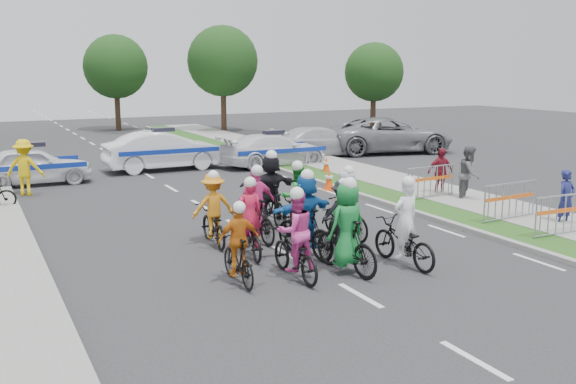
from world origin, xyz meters
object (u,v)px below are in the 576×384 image
spectator_0 (566,198)px  marshal_hiviz (25,167)px  barrier_0 (565,216)px  cone_1 (326,166)px  rider_6 (249,230)px  police_car_0 (33,166)px  tree_2 (374,72)px  rider_5 (305,220)px  rider_8 (296,208)px  rider_2 (295,245)px  rider_0 (404,236)px  rider_7 (346,210)px  police_car_1 (164,151)px  rider_11 (270,194)px  police_car_2 (274,150)px  spectator_2 (440,172)px  rider_4 (341,221)px  civilian_sedan (321,141)px  barrier_1 (510,203)px  spectator_1 (469,174)px  barrier_2 (431,184)px  rider_3 (238,252)px  tree_1 (223,61)px  rider_9 (256,212)px  cone_0 (329,180)px  civilian_suv (389,135)px  rider_10 (213,216)px

spectator_0 → marshal_hiviz: 16.57m
barrier_0 → cone_1: size_ratio=2.86×
rider_6 → police_car_0: size_ratio=0.46×
rider_6 → tree_2: size_ratio=0.32×
rider_6 → police_car_0: (-3.35, 11.75, 0.08)m
police_car_0 → marshal_hiviz: bearing=169.0°
rider_5 → marshal_hiviz: 11.46m
rider_8 → tree_2: bearing=-121.6°
rider_8 → cone_1: 9.47m
rider_2 → rider_0: bearing=173.5°
rider_7 → police_car_1: rider_7 is taller
rider_11 → police_car_2: 10.57m
spectator_2 → police_car_1: bearing=131.8°
rider_6 → police_car_1: (1.78, 12.86, 0.19)m
rider_0 → rider_4: rider_0 is taller
rider_0 → civilian_sedan: 17.19m
rider_8 → barrier_0: size_ratio=0.97×
rider_8 → rider_7: bearing=143.9°
barrier_1 → spectator_1: bearing=69.2°
cone_1 → police_car_2: bearing=107.5°
barrier_2 → rider_6: bearing=-158.6°
rider_3 → rider_6: bearing=-118.0°
tree_1 → rider_11: bearing=-108.6°
spectator_1 → tree_1: bearing=51.2°
rider_2 → tree_2: size_ratio=0.33×
rider_4 → police_car_0: rider_4 is taller
rider_6 → rider_9: rider_9 is taller
barrier_2 → cone_0: size_ratio=2.86×
rider_6 → civilian_suv: 18.72m
rider_7 → barrier_0: 5.38m
rider_8 → cone_0: rider_8 is taller
barrier_0 → rider_0: bearing=179.8°
rider_7 → tree_1: tree_1 is taller
rider_6 → spectator_1: 8.86m
civilian_sedan → rider_7: bearing=153.7°
rider_6 → cone_1: size_ratio=2.64×
spectator_1 → cone_1: 6.71m
civilian_sedan → spectator_1: spectator_1 is taller
police_car_1 → rider_2: bearing=173.4°
rider_6 → police_car_1: size_ratio=0.38×
police_car_0 → spectator_0: spectator_0 is taller
barrier_2 → rider_11: bearing=-173.8°
police_car_2 → rider_5: bearing=154.0°
rider_10 → tree_1: tree_1 is taller
police_car_2 → barrier_1: size_ratio=2.37×
barrier_2 → rider_10: bearing=-167.9°
rider_3 → barrier_1: bearing=-169.7°
police_car_0 → barrier_0: (10.87, -13.89, -0.12)m
rider_9 → rider_4: bearing=129.4°
rider_2 → tree_1: 30.38m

